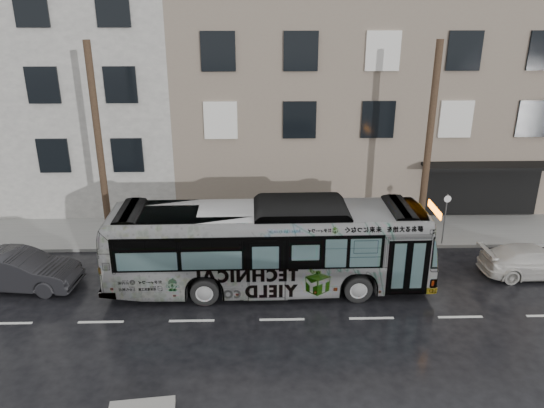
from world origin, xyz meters
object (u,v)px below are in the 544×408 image
Objects in this scene: utility_pole_rear at (100,151)px; sign_post at (445,219)px; bus at (269,246)px; utility_pole_front at (428,149)px; dark_sedan at (19,270)px; white_sedan at (533,261)px.

utility_pole_rear is 15.46m from sign_post.
utility_pole_rear is 8.37m from bus.
utility_pole_rear is at bearing 180.00° from sign_post.
utility_pole_rear reaches higher than bus.
sign_post is at bearing -67.80° from bus.
utility_pole_front and utility_pole_rear have the same top height.
utility_pole_rear is 1.96× the size of dark_sedan.
utility_pole_front reaches higher than sign_post.
dark_sedan is at bearing -169.52° from sign_post.
utility_pole_rear is at bearing 79.27° from white_sedan.
bus reaches higher than sign_post.
white_sedan is (10.86, 0.65, -1.11)m from bus.
utility_pole_front is 1.96× the size of dark_sedan.
bus is 10.94m from white_sedan.
white_sedan is (17.94, -2.75, -4.02)m from utility_pole_rear.
dark_sedan is at bearing 88.53° from bus.
utility_pole_front is at bearing 180.00° from sign_post.
white_sedan is at bearing -8.73° from utility_pole_rear.
white_sedan is at bearing -34.98° from utility_pole_front.
dark_sedan is (-2.67, -3.29, -3.89)m from utility_pole_rear.
bus is (-6.93, -3.40, -2.91)m from utility_pole_front.
dark_sedan is (-20.60, -0.53, 0.13)m from white_sedan.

